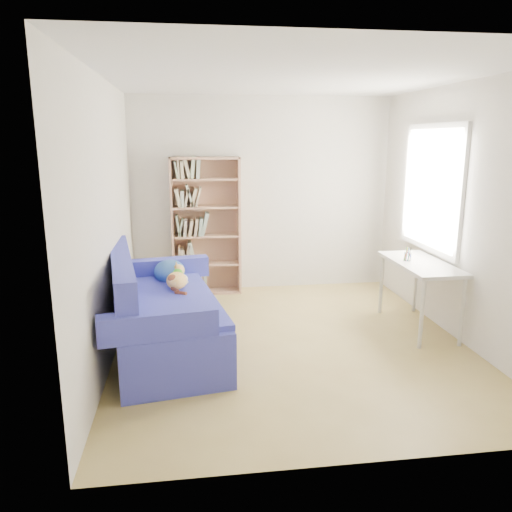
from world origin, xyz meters
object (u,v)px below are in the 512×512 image
at_px(sofa, 160,314).
at_px(pen_cup, 408,256).
at_px(bookshelf, 206,232).
at_px(desk, 421,269).

relative_size(sofa, pen_cup, 14.02).
bearing_deg(sofa, bookshelf, 64.86).
height_order(desk, pen_cup, pen_cup).
height_order(sofa, bookshelf, bookshelf).
distance_m(bookshelf, pen_cup, 2.63).
bearing_deg(pen_cup, sofa, -173.67).
relative_size(sofa, bookshelf, 1.17).
xyz_separation_m(bookshelf, pen_cup, (2.12, -1.55, -0.03)).
bearing_deg(sofa, pen_cup, -2.66).
xyz_separation_m(sofa, bookshelf, (0.53, 1.85, 0.47)).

